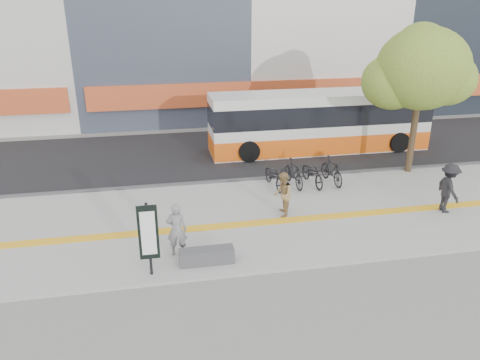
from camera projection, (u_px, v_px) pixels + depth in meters
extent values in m
plane|color=slate|center=(281.00, 237.00, 15.10)|extent=(120.00, 120.00, 0.00)
cube|color=slate|center=(270.00, 216.00, 16.45)|extent=(40.00, 7.00, 0.08)
cube|color=gold|center=(273.00, 221.00, 15.98)|extent=(40.00, 0.45, 0.01)
cube|color=black|center=(233.00, 152.00, 23.29)|extent=(40.00, 8.00, 0.06)
cube|color=#3C3C3F|center=(249.00, 180.00, 19.63)|extent=(40.00, 0.25, 0.14)
cube|color=#C24C24|center=(251.00, 93.00, 27.52)|extent=(19.00, 0.50, 1.40)
cube|color=#3C3C3F|center=(207.00, 256.00, 13.43)|extent=(1.60, 0.45, 0.45)
cylinder|color=black|center=(149.00, 240.00, 12.55)|extent=(0.08, 0.08, 2.20)
cube|color=black|center=(148.00, 233.00, 12.47)|extent=(0.55, 0.08, 1.60)
cube|color=white|center=(148.00, 233.00, 12.43)|extent=(0.40, 0.02, 1.30)
cylinder|color=#322416|center=(413.00, 137.00, 20.03)|extent=(0.28, 0.28, 3.20)
ellipsoid|color=#4F7226|center=(422.00, 68.00, 18.94)|extent=(3.80, 3.80, 3.42)
ellipsoid|color=#4F7226|center=(392.00, 82.00, 19.45)|extent=(2.60, 2.60, 2.34)
ellipsoid|color=#4F7226|center=(446.00, 79.00, 18.89)|extent=(2.40, 2.40, 2.16)
ellipsoid|color=#4F7226|center=(421.00, 46.00, 19.43)|extent=(2.20, 2.20, 1.98)
cube|color=silver|center=(319.00, 122.00, 23.04)|extent=(10.99, 2.29, 2.93)
cube|color=#DB5411|center=(318.00, 140.00, 23.40)|extent=(11.00, 2.31, 0.92)
cube|color=black|center=(320.00, 112.00, 22.86)|extent=(11.00, 2.31, 1.01)
cylinder|color=black|center=(249.00, 151.00, 21.68)|extent=(1.01, 0.32, 1.01)
cylinder|color=black|center=(240.00, 138.00, 23.77)|extent=(1.01, 0.32, 1.01)
cylinder|color=black|center=(399.00, 142.00, 23.04)|extent=(1.01, 0.32, 1.01)
cylinder|color=black|center=(378.00, 130.00, 25.12)|extent=(1.01, 0.32, 1.01)
imported|color=black|center=(274.00, 176.00, 18.67)|extent=(0.87, 1.95, 0.99)
imported|color=black|center=(294.00, 173.00, 18.80)|extent=(0.72, 1.88, 1.10)
imported|color=black|center=(313.00, 173.00, 18.96)|extent=(0.87, 1.95, 0.99)
imported|color=black|center=(332.00, 171.00, 19.09)|extent=(0.72, 1.88, 1.10)
imported|color=black|center=(177.00, 230.00, 13.65)|extent=(0.67, 0.50, 1.68)
imported|color=olive|center=(283.00, 195.00, 16.15)|extent=(0.78, 0.91, 1.61)
imported|color=black|center=(448.00, 188.00, 16.42)|extent=(0.75, 1.22, 1.82)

